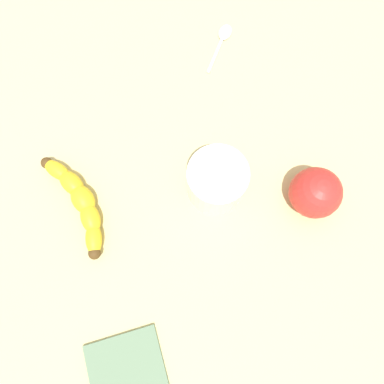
# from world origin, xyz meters

# --- Properties ---
(wooden_tabletop) EXTENTS (1.20, 1.20, 0.03)m
(wooden_tabletop) POSITION_xyz_m (0.00, 0.00, 0.01)
(wooden_tabletop) COLOR #D0C283
(wooden_tabletop) RESTS_ON ground
(banana) EXTENTS (0.06, 0.20, 0.04)m
(banana) POSITION_xyz_m (-0.15, 0.07, 0.05)
(banana) COLOR yellow
(banana) RESTS_ON wooden_tabletop
(smoothie_glass) EXTENTS (0.09, 0.09, 0.09)m
(smoothie_glass) POSITION_xyz_m (0.05, -0.02, 0.07)
(smoothie_glass) COLOR silver
(smoothie_glass) RESTS_ON wooden_tabletop
(apple_fruit) EXTENTS (0.08, 0.08, 0.08)m
(apple_fruit) POSITION_xyz_m (0.18, -0.11, 0.07)
(apple_fruit) COLOR red
(apple_fruit) RESTS_ON wooden_tabletop
(teaspoon) EXTENTS (0.10, 0.08, 0.01)m
(teaspoon) POSITION_xyz_m (0.23, 0.23, 0.03)
(teaspoon) COLOR silver
(teaspoon) RESTS_ON wooden_tabletop
(folded_napkin) EXTENTS (0.14, 0.14, 0.01)m
(folded_napkin) POSITION_xyz_m (-0.21, -0.19, 0.03)
(folded_napkin) COLOR slate
(folded_napkin) RESTS_ON wooden_tabletop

